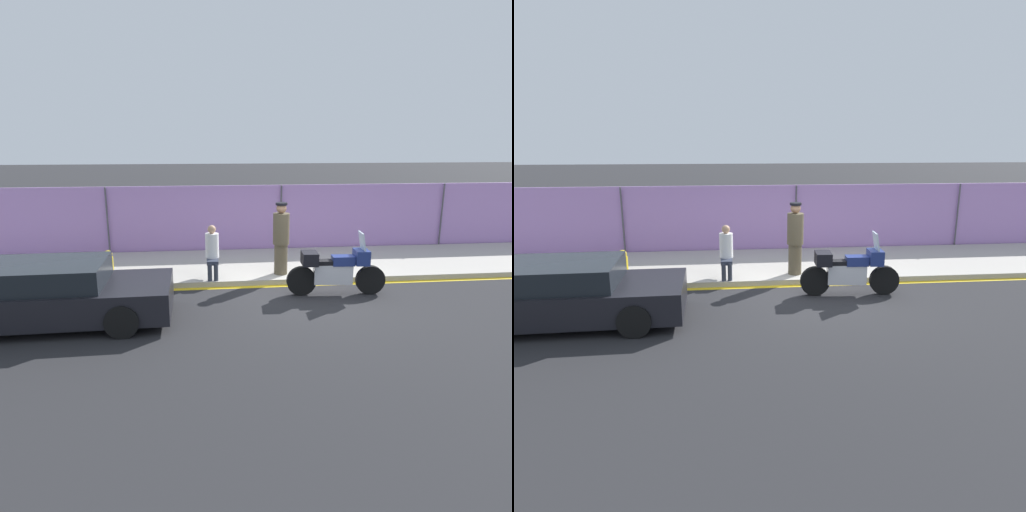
% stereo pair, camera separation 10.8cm
% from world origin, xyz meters
% --- Properties ---
extents(ground_plane, '(120.00, 120.00, 0.00)m').
position_xyz_m(ground_plane, '(0.00, 0.00, 0.00)').
color(ground_plane, '#262628').
extents(sidewalk, '(40.23, 3.40, 0.14)m').
position_xyz_m(sidewalk, '(0.00, 2.61, 0.07)').
color(sidewalk, '#ADA89E').
rests_on(sidewalk, ground_plane).
extents(curb_paint_stripe, '(40.23, 0.18, 0.01)m').
position_xyz_m(curb_paint_stripe, '(0.00, 0.82, 0.00)').
color(curb_paint_stripe, gold).
rests_on(curb_paint_stripe, ground_plane).
extents(storefront_fence, '(38.22, 0.17, 2.18)m').
position_xyz_m(storefront_fence, '(0.00, 4.40, 1.09)').
color(storefront_fence, '#AD7FC6').
rests_on(storefront_fence, ground_plane).
extents(motorcycle, '(2.35, 0.58, 1.51)m').
position_xyz_m(motorcycle, '(0.61, 0.06, 0.61)').
color(motorcycle, black).
rests_on(motorcycle, ground_plane).
extents(officer_standing, '(0.42, 0.42, 1.88)m').
position_xyz_m(officer_standing, '(-0.47, 1.44, 1.10)').
color(officer_standing, brown).
rests_on(officer_standing, sidewalk).
extents(person_seated_on_curb, '(0.35, 0.67, 1.34)m').
position_xyz_m(person_seated_on_curb, '(-2.25, 1.39, 0.88)').
color(person_seated_on_curb, '#2D3342').
rests_on(person_seated_on_curb, sidewalk).
extents(parked_car_right_down_street, '(4.67, 2.10, 1.25)m').
position_xyz_m(parked_car_right_down_street, '(-5.50, -1.03, 0.61)').
color(parked_car_right_down_street, black).
rests_on(parked_car_right_down_street, ground_plane).
extents(fire_hydrant, '(0.24, 0.30, 0.68)m').
position_xyz_m(fire_hydrant, '(-4.93, 1.76, 0.47)').
color(fire_hydrant, gold).
rests_on(fire_hydrant, sidewalk).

